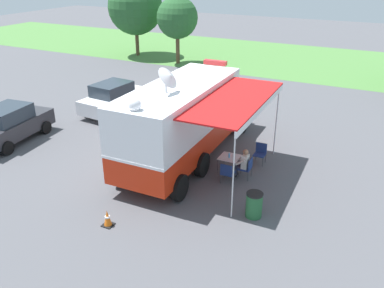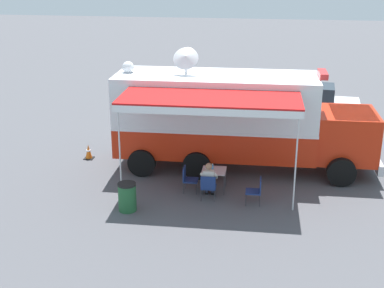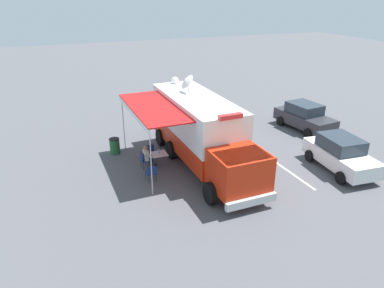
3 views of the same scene
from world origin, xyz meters
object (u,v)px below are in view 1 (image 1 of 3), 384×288
at_px(folding_chair_spare_by_truck, 260,152).
at_px(seated_responder, 243,163).
at_px(folding_chair_beside_table, 227,172).
at_px(trash_bin, 254,205).
at_px(water_bottle, 229,155).
at_px(folding_chair_at_table, 247,167).
at_px(traffic_cone, 107,218).
at_px(car_behind_truck, 10,124).
at_px(folding_table, 230,158).
at_px(command_truck, 189,116).
at_px(car_far_corner, 114,98).

xyz_separation_m(folding_chair_spare_by_truck, seated_responder, (-0.23, -1.55, 0.14)).
distance_m(folding_chair_beside_table, trash_bin, 2.33).
xyz_separation_m(water_bottle, folding_chair_at_table, (0.80, -0.04, -0.32)).
bearing_deg(traffic_cone, car_behind_truck, 157.76).
bearing_deg(seated_responder, folding_chair_at_table, 1.17).
relative_size(seated_responder, traffic_cone, 2.16).
xyz_separation_m(folding_table, traffic_cone, (-2.23, -5.16, -0.39)).
relative_size(command_truck, water_bottle, 42.58).
relative_size(water_bottle, traffic_cone, 0.39).
xyz_separation_m(command_truck, car_behind_truck, (-8.43, -2.29, -1.06)).
bearing_deg(folding_chair_beside_table, water_bottle, 107.05).
bearing_deg(seated_responder, command_truck, 166.81).
relative_size(folding_table, water_bottle, 3.64).
height_order(folding_chair_spare_by_truck, trash_bin, trash_bin).
height_order(folding_table, folding_chair_beside_table, folding_chair_beside_table).
height_order(water_bottle, trash_bin, water_bottle).
height_order(folding_chair_at_table, seated_responder, seated_responder).
xyz_separation_m(folding_chair_at_table, traffic_cone, (-3.03, -5.06, -0.23)).
distance_m(trash_bin, car_behind_truck, 12.51).
relative_size(car_behind_truck, car_far_corner, 1.01).
relative_size(water_bottle, car_far_corner, 0.05).
bearing_deg(seated_responder, water_bottle, 176.08).
distance_m(folding_chair_at_table, folding_chair_beside_table, 0.94).
bearing_deg(trash_bin, seated_responder, 118.27).
distance_m(command_truck, folding_table, 2.56).
relative_size(command_truck, folding_chair_beside_table, 10.96).
xyz_separation_m(folding_chair_beside_table, car_behind_truck, (-10.83, -0.89, 0.37)).
height_order(folding_chair_beside_table, car_far_corner, car_far_corner).
bearing_deg(traffic_cone, folding_table, 66.62).
height_order(folding_table, traffic_cone, folding_table).
bearing_deg(trash_bin, folding_chair_spare_by_truck, 104.96).
height_order(seated_responder, car_behind_truck, car_behind_truck).
height_order(water_bottle, folding_chair_spare_by_truck, water_bottle).
bearing_deg(water_bottle, trash_bin, -52.06).
bearing_deg(car_behind_truck, car_far_corner, 70.00).
xyz_separation_m(water_bottle, seated_responder, (0.61, -0.04, -0.18)).
distance_m(water_bottle, folding_chair_at_table, 0.86).
height_order(folding_chair_spare_by_truck, traffic_cone, folding_chair_spare_by_truck).
distance_m(water_bottle, car_far_corner, 9.40).
bearing_deg(folding_chair_spare_by_truck, folding_chair_at_table, -91.68).
distance_m(trash_bin, traffic_cone, 4.92).
bearing_deg(folding_chair_at_table, water_bottle, 177.28).
bearing_deg(command_truck, folding_chair_at_table, -12.30).
bearing_deg(folding_chair_beside_table, traffic_cone, -119.87).
height_order(folding_table, car_behind_truck, car_behind_truck).
distance_m(traffic_cone, car_far_corner, 10.97).
distance_m(folding_chair_spare_by_truck, traffic_cone, 7.29).
xyz_separation_m(folding_chair_spare_by_truck, car_far_corner, (-9.43, 2.31, 0.37)).
relative_size(folding_chair_at_table, folding_chair_spare_by_truck, 1.00).
bearing_deg(command_truck, trash_bin, -36.88).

